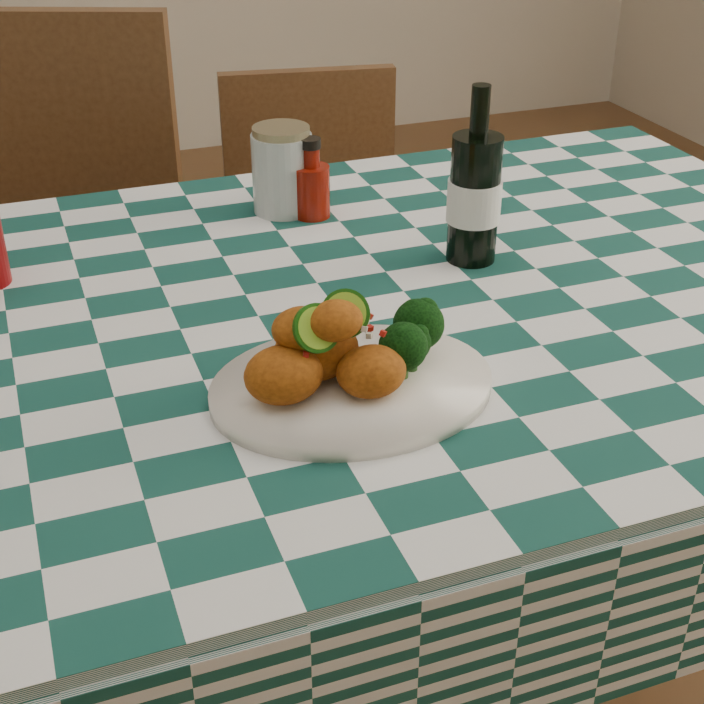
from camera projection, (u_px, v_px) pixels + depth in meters
name	position (u px, v px, depth m)	size (l,w,h in m)	color
ground	(337.00, 704.00, 1.70)	(5.00, 5.00, 0.00)	brown
dining_table	(335.00, 530.00, 1.50)	(1.66, 1.06, 0.79)	#14463D
plate	(352.00, 387.00, 1.11)	(0.33, 0.25, 0.02)	white
fried_chicken_pile	(333.00, 343.00, 1.07)	(0.16, 0.12, 0.10)	#A85110
broccoli_side	(410.00, 338.00, 1.12)	(0.09, 0.09, 0.07)	black
ketchup_bottle	(311.00, 178.00, 1.53)	(0.06, 0.06, 0.13)	#701005
mason_jar	(282.00, 170.00, 1.55)	(0.09, 0.09, 0.14)	#B2BCBA
beer_bottle	(476.00, 176.00, 1.36)	(0.08, 0.08, 0.25)	black
wooden_chair_left	(51.00, 303.00, 1.90)	(0.46, 0.49, 1.02)	#472814
wooden_chair_right	(323.00, 281.00, 2.18)	(0.39, 0.40, 0.85)	#472814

